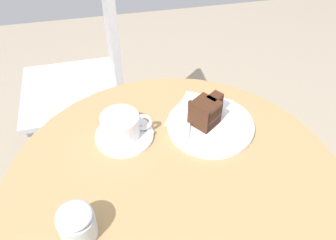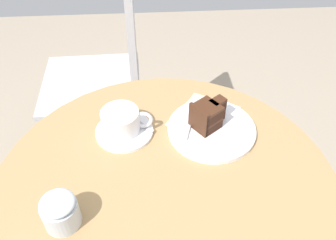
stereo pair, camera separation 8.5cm
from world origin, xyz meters
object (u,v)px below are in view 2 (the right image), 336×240
Objects in this scene: teaspoon at (143,125)px; napkin at (206,117)px; coffee_cup at (121,120)px; fork at (193,114)px; cake_slice at (208,115)px; cafe_chair at (111,65)px; saucer at (124,131)px; sugar_pot at (60,211)px; cake_plate at (211,129)px.

teaspoon is 0.16m from napkin.
coffee_cup is 0.18m from fork.
teaspoon is at bearing 10.77° from coffee_cup.
cafe_chair is at bearing 118.41° from cake_slice.
sugar_pot reaches higher than saucer.
fork is at bearing 13.30° from saucer.
saucer is at bearing -115.16° from teaspoon.
coffee_cup is 1.66× the size of sugar_pot.
coffee_cup reaches higher than cake_plate.
cafe_chair is at bearing 87.17° from sugar_pot.
coffee_cup is at bearing 149.78° from saucer.
teaspoon is 0.80× the size of cake_slice.
cafe_chair reaches higher than teaspoon.
fork is at bearing 126.43° from cake_slice.
coffee_cup is 0.22m from napkin.
fork is 0.04m from napkin.
cafe_chair is (-0.28, 0.48, -0.15)m from napkin.
cafe_chair is at bearing 98.34° from saucer.
cake_plate is at bearing -39.40° from cake_slice.
napkin is 0.58m from cafe_chair.
fork is (0.13, 0.03, 0.00)m from teaspoon.
cake_plate is (0.17, -0.02, -0.00)m from teaspoon.
coffee_cup is at bearing -170.26° from napkin.
cake_slice is 0.62m from cafe_chair.
saucer is at bearing -179.85° from cake_slice.
sugar_pot is at bearing -142.83° from cake_slice.
saucer is 1.89× the size of sugar_pot.
cake_plate is 0.62m from cafe_chair.
fork is (0.17, 0.04, 0.01)m from saucer.
cake_slice is 0.10× the size of cafe_chair.
teaspoon is (0.05, 0.01, -0.03)m from coffee_cup.
napkin is at bearing 10.59° from saucer.
sugar_pot is at bearing -72.19° from teaspoon.
saucer is at bearing 120.25° from fork.
coffee_cup is 0.06m from teaspoon.
coffee_cup is at bearing 6.39° from cafe_chair.
cake_plate is 0.05m from napkin.
coffee_cup is at bearing -118.94° from teaspoon.
cake_slice is at bearing 26.89° from cafe_chair.
teaspoon reaches higher than napkin.
cake_plate is 0.40m from sugar_pot.
napkin is at bearing 9.74° from coffee_cup.
cafe_chair reaches higher than cake_slice.
napkin is (0.03, -0.00, -0.01)m from fork.
napkin is (0.01, 0.04, -0.04)m from cake_slice.
cafe_chair is (-0.25, 0.48, -0.17)m from fork.
teaspoon is 1.01× the size of sugar_pot.
cake_plate is 0.23× the size of cafe_chair.
sugar_pot reaches higher than teaspoon.
cake_slice is 0.66× the size of fork.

